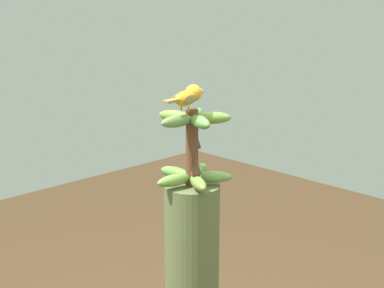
# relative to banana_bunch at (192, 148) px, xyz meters

# --- Properties ---
(banana_bunch) EXTENTS (0.26, 0.26, 0.26)m
(banana_bunch) POSITION_rel_banana_bunch_xyz_m (0.00, 0.00, 0.00)
(banana_bunch) COLOR brown
(banana_bunch) RESTS_ON banana_tree
(perched_bird) EXTENTS (0.19, 0.07, 0.08)m
(perched_bird) POSITION_rel_banana_bunch_xyz_m (-0.03, -0.01, 0.17)
(perched_bird) COLOR #C68933
(perched_bird) RESTS_ON banana_bunch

